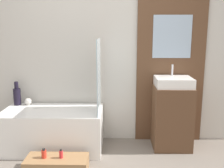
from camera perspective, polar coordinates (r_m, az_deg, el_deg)
name	(u,v)px	position (r m, az deg, el deg)	size (l,w,h in m)	color
wall_tiled_back	(102,49)	(3.65, -2.18, 7.63)	(4.20, 0.06, 2.60)	beige
wall_wood_accent	(171,49)	(3.66, 12.78, 7.49)	(0.93, 0.04, 2.60)	brown
bathtub	(53,129)	(3.60, -12.64, -9.59)	(1.29, 0.66, 0.54)	white
glass_shower_screen	(99,76)	(3.24, -2.91, 1.69)	(0.01, 0.50, 0.92)	silver
wooden_step_bench	(57,164)	(3.14, -11.91, -16.73)	(0.70, 0.31, 0.16)	#997047
vanity_cabinet	(172,117)	(3.60, 12.89, -7.06)	(0.49, 0.44, 0.84)	brown
sink	(174,82)	(3.48, 13.25, 0.42)	(0.47, 0.40, 0.28)	white
vase_tall_dark	(17,96)	(3.85, -19.97, -2.37)	(0.10, 0.10, 0.33)	black
vase_round_light	(28,101)	(3.82, -17.79, -3.64)	(0.10, 0.10, 0.10)	silver
bottle_soap_primary	(44,154)	(3.11, -14.59, -14.47)	(0.06, 0.06, 0.11)	red
bottle_soap_secondary	(61,154)	(3.07, -11.03, -14.75)	(0.04, 0.04, 0.10)	red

